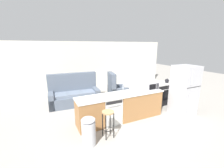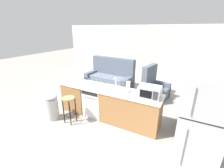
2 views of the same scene
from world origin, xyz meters
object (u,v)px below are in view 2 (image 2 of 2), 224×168
dishwasher (96,101)px  trash_bin (52,106)px  stove_range (196,114)px  soap_bottle (105,87)px  couch (110,79)px  kettle (209,98)px  paper_towel_roll (128,87)px  armchair (153,89)px  refrigerator (200,123)px  microwave (150,92)px  bar_stool (69,105)px

dishwasher → trash_bin: 1.23m
stove_range → soap_bottle: 2.36m
trash_bin → couch: bearing=84.6°
kettle → paper_towel_roll: bearing=-168.1°
stove_range → couch: (-3.28, 1.58, -0.06)m
stove_range → paper_towel_roll: size_ratio=3.19×
trash_bin → stove_range: bearing=20.5°
kettle → armchair: bearing=135.1°
dishwasher → stove_range: bearing=11.9°
refrigerator → kettle: (0.17, 0.97, 0.12)m
microwave → bar_stool: microwave is taller
paper_towel_roll → trash_bin: 2.20m
bar_stool → soap_bottle: bearing=38.6°
kettle → trash_bin: 3.96m
kettle → trash_bin: bearing=-162.1°
microwave → trash_bin: bearing=-162.7°
microwave → soap_bottle: bearing=-176.6°
couch → armchair: couch is taller
kettle → couch: size_ratio=0.10×
trash_bin → couch: couch is taller
stove_range → microwave: bearing=-152.5°
armchair → couch: bearing=175.1°
stove_range → trash_bin: (-3.55, -1.33, -0.07)m
refrigerator → kettle: 0.99m
refrigerator → couch: 4.26m
paper_towel_roll → bar_stool: size_ratio=0.38×
soap_bottle → stove_range: bearing=15.6°
couch → armchair: 1.90m
paper_towel_roll → soap_bottle: (-0.59, -0.11, -0.07)m
refrigerator → paper_towel_roll: 1.74m
dishwasher → refrigerator: 2.69m
stove_range → armchair: (-1.38, 1.42, -0.10)m
soap_bottle → bar_stool: size_ratio=0.24×
dishwasher → kettle: bearing=8.7°
kettle → bar_stool: (-3.15, -1.11, -0.45)m
microwave → paper_towel_roll: 0.57m
dishwasher → soap_bottle: bearing=-10.3°
stove_range → microwave: 1.33m
bar_stool → armchair: 3.10m
trash_bin → soap_bottle: bearing=28.0°
paper_towel_roll → armchair: bearing=82.7°
stove_range → microwave: size_ratio=1.80×
refrigerator → microwave: refrigerator is taller
dishwasher → paper_towel_roll: 1.16m
paper_towel_roll → armchair: 2.05m
soap_bottle → microwave: bearing=3.4°
stove_range → kettle: kettle is taller
stove_range → kettle: (0.17, -0.13, 0.53)m
kettle → trash_bin: size_ratio=0.28×
refrigerator → armchair: bearing=118.8°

